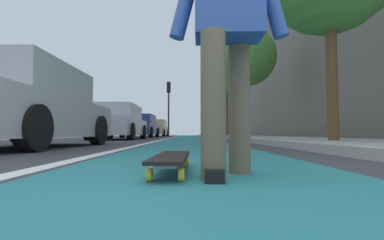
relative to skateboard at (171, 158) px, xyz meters
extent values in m
plane|color=#38383D|center=(9.09, -0.17, -0.09)|extent=(80.00, 80.00, 0.00)
cube|color=#237075|center=(23.09, -0.17, -0.09)|extent=(56.00, 1.99, 0.00)
cube|color=silver|center=(19.09, 0.97, -0.09)|extent=(52.00, 0.16, 0.01)
cube|color=#9E9B93|center=(17.09, -3.40, -0.03)|extent=(52.00, 3.20, 0.12)
cube|color=#6E655A|center=(21.09, -6.59, 5.10)|extent=(40.00, 1.20, 10.39)
cylinder|color=yellow|center=(0.30, 0.07, -0.06)|extent=(0.07, 0.03, 0.07)
cylinder|color=yellow|center=(0.30, -0.10, -0.06)|extent=(0.07, 0.03, 0.07)
cylinder|color=yellow|center=(-0.30, 0.10, -0.06)|extent=(0.07, 0.03, 0.07)
cylinder|color=yellow|center=(-0.30, -0.07, -0.06)|extent=(0.07, 0.03, 0.07)
cube|color=silver|center=(0.30, -0.01, -0.01)|extent=(0.07, 0.12, 0.02)
cube|color=silver|center=(-0.30, 0.01, -0.01)|extent=(0.07, 0.12, 0.02)
cube|color=black|center=(0.00, 0.00, 0.01)|extent=(0.85, 0.24, 0.02)
cylinder|color=brown|center=(-0.27, -0.24, 0.32)|extent=(0.14, 0.14, 0.82)
cylinder|color=brown|center=(-0.01, -0.44, 0.32)|extent=(0.14, 0.14, 0.82)
cube|color=black|center=(-0.27, -0.24, -0.06)|extent=(0.26, 0.11, 0.07)
cube|color=#B7B7BC|center=(3.25, 2.86, 0.45)|extent=(4.05, 1.95, 0.70)
cube|color=#B7B7BC|center=(3.10, 2.86, 1.10)|extent=(2.24, 1.76, 0.60)
cube|color=#4C606B|center=(4.20, 2.84, 1.10)|extent=(0.08, 1.63, 0.51)
cylinder|color=black|center=(4.51, 3.71, 0.24)|extent=(0.66, 0.24, 0.66)
cylinder|color=black|center=(4.47, 1.95, 0.24)|extent=(0.66, 0.24, 0.66)
cylinder|color=black|center=(1.99, 2.01, 0.24)|extent=(0.66, 0.24, 0.66)
cube|color=#B7B7BC|center=(10.19, 2.93, 0.45)|extent=(4.59, 1.74, 0.70)
cube|color=#B7B7BC|center=(10.04, 2.93, 1.10)|extent=(2.53, 1.60, 0.60)
cube|color=#4C606B|center=(11.31, 2.93, 1.10)|extent=(0.04, 1.52, 0.51)
cylinder|color=black|center=(11.62, 3.75, 0.24)|extent=(0.68, 0.22, 0.68)
cylinder|color=black|center=(11.62, 2.11, 0.24)|extent=(0.68, 0.22, 0.68)
cylinder|color=black|center=(8.77, 3.76, 0.24)|extent=(0.68, 0.22, 0.68)
cylinder|color=black|center=(8.77, 2.11, 0.24)|extent=(0.68, 0.22, 0.68)
cube|color=navy|center=(16.25, 3.03, 0.46)|extent=(4.10, 2.05, 0.70)
cube|color=navy|center=(16.10, 3.04, 1.11)|extent=(2.29, 1.82, 0.60)
cube|color=#4C606B|center=(17.21, 2.99, 1.11)|extent=(0.12, 1.64, 0.51)
cylinder|color=black|center=(17.54, 3.86, 0.25)|extent=(0.69, 0.25, 0.68)
cylinder|color=black|center=(17.46, 2.09, 0.25)|extent=(0.69, 0.25, 0.68)
cylinder|color=black|center=(15.05, 3.98, 0.25)|extent=(0.69, 0.25, 0.68)
cylinder|color=black|center=(14.97, 2.21, 0.25)|extent=(0.69, 0.25, 0.68)
cube|color=tan|center=(23.06, 2.84, 0.45)|extent=(4.38, 2.00, 0.70)
cube|color=tan|center=(22.91, 2.84, 1.10)|extent=(2.44, 1.78, 0.60)
cube|color=#4C606B|center=(24.10, 2.80, 1.10)|extent=(0.10, 1.62, 0.51)
cylinder|color=black|center=(24.43, 3.66, 0.24)|extent=(0.68, 0.25, 0.67)
cylinder|color=black|center=(24.36, 1.91, 0.24)|extent=(0.68, 0.25, 0.67)
cylinder|color=black|center=(21.76, 3.76, 0.24)|extent=(0.68, 0.25, 0.67)
cylinder|color=black|center=(21.69, 2.02, 0.24)|extent=(0.68, 0.25, 0.67)
cylinder|color=#2D2D2D|center=(18.54, 1.37, 1.58)|extent=(0.12, 0.12, 3.36)
cube|color=black|center=(18.54, 1.37, 3.66)|extent=(0.24, 0.28, 0.80)
sphere|color=#360606|center=(18.67, 1.37, 3.92)|extent=(0.16, 0.16, 0.16)
sphere|color=#392907|center=(18.67, 1.37, 3.66)|extent=(0.16, 0.16, 0.16)
sphere|color=green|center=(18.67, 1.37, 3.40)|extent=(0.16, 0.16, 0.16)
cylinder|color=brown|center=(3.61, -3.00, 1.26)|extent=(0.21, 0.21, 2.71)
cylinder|color=brown|center=(11.42, -3.00, 1.42)|extent=(0.27, 0.27, 3.03)
sphere|color=#4C8C38|center=(11.42, -3.00, 3.95)|extent=(2.89, 2.89, 2.89)
cylinder|color=brown|center=(17.98, -3.00, 1.46)|extent=(0.28, 0.28, 3.10)
sphere|color=#4C8C38|center=(17.98, -3.00, 3.66)|extent=(1.86, 1.86, 1.86)
camera|label=1|loc=(-1.74, -0.11, 0.16)|focal=25.33mm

